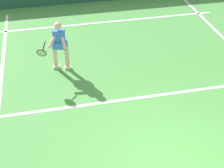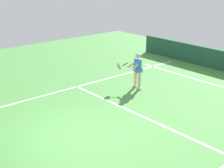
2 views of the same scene
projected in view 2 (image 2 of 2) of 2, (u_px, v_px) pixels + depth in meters
ground_plane at (81, 136)px, 10.30m from camera, size 25.41×25.41×0.00m
baseline_marking at (215, 85)px, 14.74m from camera, size 8.59×0.10×0.01m
service_line_marking at (138, 114)px, 11.81m from camera, size 7.59×0.10×0.01m
sideline_right_marking at (25, 101)px, 13.02m from camera, size 0.10×17.54×0.01m
tennis_player at (137, 69)px, 14.11m from camera, size 0.96×0.88×1.55m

